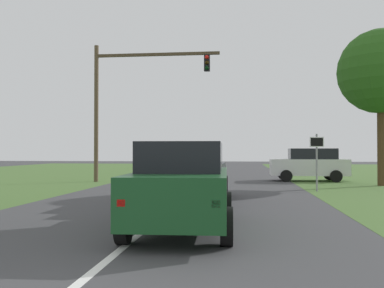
% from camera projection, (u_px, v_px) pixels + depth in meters
% --- Properties ---
extents(ground_plane, '(120.00, 120.00, 0.00)m').
position_uv_depth(ground_plane, '(180.00, 201.00, 15.14)').
color(ground_plane, '#424244').
extents(red_suv_near, '(2.27, 4.86, 1.93)m').
position_uv_depth(red_suv_near, '(183.00, 184.00, 9.60)').
color(red_suv_near, '#194C23').
rests_on(red_suv_near, ground_plane).
extents(pickup_truck_lead, '(2.22, 5.61, 1.91)m').
position_uv_depth(pickup_truck_lead, '(193.00, 173.00, 14.95)').
color(pickup_truck_lead, '#4C515B').
rests_on(pickup_truck_lead, ground_plane).
extents(traffic_light, '(7.18, 0.40, 7.80)m').
position_uv_depth(traffic_light, '(127.00, 92.00, 24.71)').
color(traffic_light, brown).
rests_on(traffic_light, ground_plane).
extents(keep_moving_sign, '(0.60, 0.09, 2.49)m').
position_uv_depth(keep_moving_sign, '(317.00, 155.00, 18.88)').
color(keep_moving_sign, gray).
rests_on(keep_moving_sign, ground_plane).
extents(oak_tree_right, '(4.26, 4.26, 7.92)m').
position_uv_depth(oak_tree_right, '(380.00, 72.00, 22.02)').
color(oak_tree_right, '#4C351E').
rests_on(oak_tree_right, ground_plane).
extents(crossing_suv_far, '(4.43, 2.20, 1.90)m').
position_uv_depth(crossing_suv_far, '(309.00, 164.00, 25.50)').
color(crossing_suv_far, silver).
rests_on(crossing_suv_far, ground_plane).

